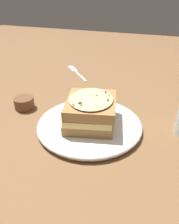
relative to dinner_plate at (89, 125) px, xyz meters
name	(u,v)px	position (x,y,z in m)	size (l,w,h in m)	color
ground_plane	(97,136)	(-0.03, 0.03, -0.01)	(2.40, 2.40, 0.00)	brown
dinner_plate	(89,125)	(0.00, 0.00, 0.00)	(0.25, 0.25, 0.02)	white
sandwich	(90,110)	(0.00, 0.00, 0.04)	(0.14, 0.15, 0.07)	#A37542
fork	(75,71)	(0.18, -0.35, -0.01)	(0.13, 0.15, 0.00)	silver
condiment_pot	(24,103)	(0.21, -0.03, 0.01)	(0.06, 0.06, 0.03)	brown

